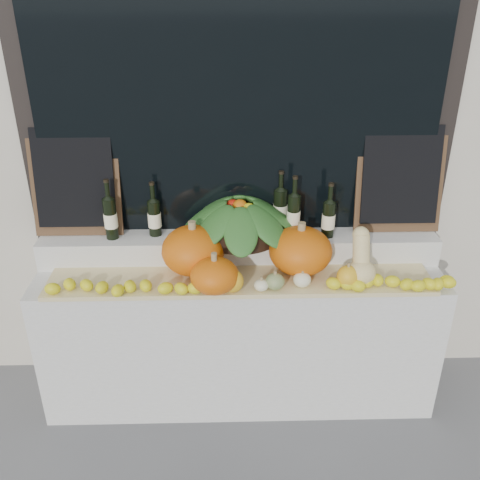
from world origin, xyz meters
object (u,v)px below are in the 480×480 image
produce_bowl (240,218)px  pumpkin_right (300,251)px  wine_bottle_tall (280,209)px  butternut_squash (361,262)px  pumpkin_left (193,250)px

produce_bowl → pumpkin_right: bearing=-28.7°
wine_bottle_tall → produce_bowl: bearing=-159.7°
pumpkin_right → produce_bowl: 0.39m
butternut_squash → wine_bottle_tall: bearing=136.5°
pumpkin_left → pumpkin_right: 0.59m
pumpkin_left → produce_bowl: bearing=33.1°
wine_bottle_tall → pumpkin_right: bearing=-71.1°
pumpkin_right → wine_bottle_tall: bearing=108.9°
pumpkin_right → butternut_squash: bearing=-20.3°
pumpkin_right → butternut_squash: size_ratio=1.19×
pumpkin_right → wine_bottle_tall: wine_bottle_tall is taller
butternut_squash → wine_bottle_tall: 0.57m
pumpkin_right → butternut_squash: (0.31, -0.12, -0.01)m
pumpkin_right → wine_bottle_tall: (-0.09, 0.27, 0.13)m
pumpkin_left → produce_bowl: produce_bowl is taller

